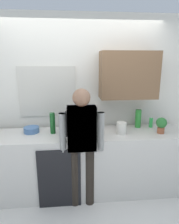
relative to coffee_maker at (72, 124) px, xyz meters
The scene contains 14 objects.
ground_plane 1.12m from the coffee_maker, 68.20° to the right, with size 8.00×8.00×0.00m, color silver.
kitchen_counter 0.62m from the coffee_maker, ahead, with size 3.15×0.64×0.92m, color beige.
dishwasher_panel 0.76m from the coffee_maker, 116.53° to the right, with size 0.56×0.02×0.83m, color black.
back_wall_assembly 0.53m from the coffee_maker, 61.68° to the left, with size 4.75×0.42×2.60m.
coffee_maker is the anchor object (origin of this frame).
bottle_green_wine 0.27m from the coffee_maker, behind, with size 0.07×0.07×0.30m, color #195923.
bottle_clear_soda 1.04m from the coffee_maker, ahead, with size 0.09×0.09×0.28m, color #2D8C33.
cup_blue_mug 0.21m from the coffee_maker, 103.90° to the left, with size 0.08×0.08×0.10m, color #3351B2.
mixing_bowl 0.60m from the coffee_maker, behind, with size 0.22×0.22×0.08m, color #4C72A5.
potted_plant 1.27m from the coffee_maker, ahead, with size 0.15×0.15×0.23m.
dish_soap 1.24m from the coffee_maker, ahead, with size 0.06×0.06×0.18m.
storage_canister 0.71m from the coffee_maker, ahead, with size 0.14×0.14×0.17m, color silver.
person_at_sink 0.36m from the coffee_maker, 68.20° to the right, with size 0.57×0.22×1.60m.
person_guest 0.36m from the coffee_maker, 68.20° to the right, with size 0.57×0.22×1.60m.
Camera 1 is at (-0.11, -2.29, 1.90)m, focal length 30.97 mm.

